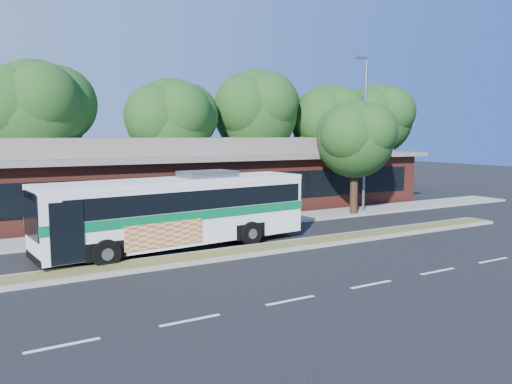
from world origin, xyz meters
The scene contains 12 objects.
ground centered at (0.00, 0.00, 0.00)m, with size 120.00×120.00×0.00m, color black.
median_strip centered at (0.00, 0.60, 0.07)m, with size 26.00×1.10×0.15m, color #545A26.
sidewalk centered at (0.00, 6.40, 0.06)m, with size 44.00×2.60×0.12m, color gray.
plaza_building centered at (0.00, 12.99, 2.13)m, with size 33.20×11.20×4.45m.
lamp_post centered at (9.56, 6.00, 4.90)m, with size 0.93×0.18×9.07m.
tree_bg_b centered at (-6.57, 16.14, 6.14)m, with size 6.69×6.00×9.00m.
tree_bg_c centered at (1.40, 15.13, 5.59)m, with size 6.24×5.60×8.26m.
tree_bg_d centered at (8.45, 16.15, 6.42)m, with size 6.91×6.20×9.37m.
tree_bg_e centered at (14.42, 15.14, 5.74)m, with size 6.47×5.80×8.50m.
tree_bg_f centered at (20.43, 16.14, 6.06)m, with size 6.69×6.00×8.92m.
transit_bus centered at (-3.29, 2.60, 1.73)m, with size 11.26×3.53×3.11m.
sidewalk_tree centered at (8.86, 5.75, 4.47)m, with size 4.89×4.39×6.56m.
Camera 1 is at (-10.57, -16.17, 4.57)m, focal length 35.00 mm.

